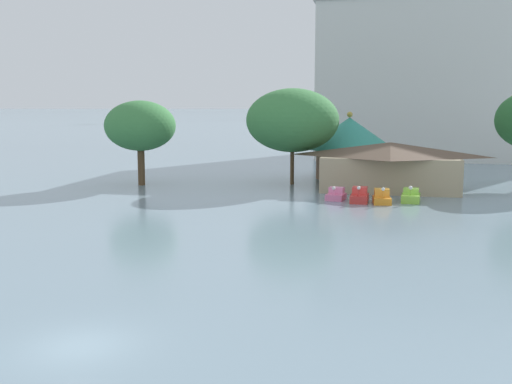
{
  "coord_description": "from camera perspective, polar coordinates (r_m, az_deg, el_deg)",
  "views": [
    {
      "loc": [
        11.2,
        -20.36,
        9.24
      ],
      "look_at": [
        1.86,
        23.78,
        2.64
      ],
      "focal_mm": 42.76,
      "sensor_mm": 36.0,
      "label": 1
    }
  ],
  "objects": [
    {
      "name": "pedal_boat_lime",
      "position": [
        59.15,
        14.28,
        -0.41
      ],
      "size": [
        1.88,
        2.86,
        1.69
      ],
      "rotation": [
        0.0,
        0.0,
        -1.66
      ],
      "color": "#8CCC3F",
      "rests_on": "ground"
    },
    {
      "name": "shoreline_tree_mid",
      "position": [
        69.4,
        3.44,
        6.71
      ],
      "size": [
        10.51,
        10.51,
        10.9
      ],
      "color": "brown",
      "rests_on": "ground"
    },
    {
      "name": "pedal_boat_pink",
      "position": [
        59.18,
        7.5,
        -0.27
      ],
      "size": [
        1.97,
        2.46,
        1.42
      ],
      "rotation": [
        0.0,
        0.0,
        -1.73
      ],
      "color": "pink",
      "rests_on": "ground"
    },
    {
      "name": "green_roof_pavilion",
      "position": [
        75.91,
        8.71,
        4.53
      ],
      "size": [
        11.15,
        11.15,
        8.21
      ],
      "color": "brown",
      "rests_on": "ground"
    },
    {
      "name": "shoreline_tree_tall_left",
      "position": [
        69.87,
        -10.78,
        6.09
      ],
      "size": [
        7.95,
        7.95,
        9.53
      ],
      "color": "brown",
      "rests_on": "ground"
    },
    {
      "name": "pedal_boat_red",
      "position": [
        58.11,
        9.65,
        -0.39
      ],
      "size": [
        1.69,
        2.79,
        1.67
      ],
      "rotation": [
        0.0,
        0.0,
        -1.6
      ],
      "color": "red",
      "rests_on": "ground"
    },
    {
      "name": "distant_broadcast_tower",
      "position": [
        402.09,
        6.69,
        17.37
      ],
      "size": [
        6.48,
        6.48,
        179.82
      ],
      "color": "silver",
      "rests_on": "ground"
    },
    {
      "name": "boathouse",
      "position": [
        66.21,
        12.4,
        2.45
      ],
      "size": [
        15.29,
        8.67,
        5.14
      ],
      "color": "tan",
      "rests_on": "ground"
    },
    {
      "name": "background_building_block",
      "position": [
        108.33,
        16.4,
        10.01
      ],
      "size": [
        39.14,
        19.96,
        26.06
      ],
      "color": "silver",
      "rests_on": "ground"
    },
    {
      "name": "ground_plane",
      "position": [
        25.01,
        -16.12,
        -13.71
      ],
      "size": [
        2000.0,
        2000.0,
        0.0
      ],
      "primitive_type": "plane",
      "color": "gray"
    },
    {
      "name": "pedal_boat_orange",
      "position": [
        57.65,
        11.69,
        -0.53
      ],
      "size": [
        1.8,
        2.45,
        1.65
      ],
      "rotation": [
        0.0,
        0.0,
        -1.48
      ],
      "color": "orange",
      "rests_on": "ground"
    }
  ]
}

